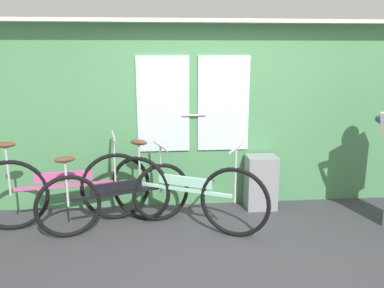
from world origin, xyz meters
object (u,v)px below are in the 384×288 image
Objects in this scene: bicycle_by_pole at (64,189)px; bicycle_leaning_behind at (116,197)px; trash_bin_by_wall at (261,182)px; bicycle_near_door at (184,193)px.

bicycle_leaning_behind is at bearing -24.57° from bicycle_by_pole.
bicycle_near_door is at bearing -154.05° from trash_bin_by_wall.
bicycle_by_pole is at bearing -173.09° from trash_bin_by_wall.
bicycle_near_door is at bearing -21.88° from bicycle_leaning_behind.
bicycle_by_pole is at bearing -161.47° from bicycle_near_door.
bicycle_by_pole is 2.23m from trash_bin_by_wall.
bicycle_near_door reaches higher than bicycle_leaning_behind.
bicycle_leaning_behind is at bearing -165.78° from trash_bin_by_wall.
bicycle_leaning_behind is 0.86× the size of bicycle_by_pole.
bicycle_near_door is 1.29m from bicycle_by_pole.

